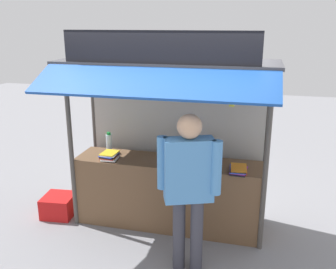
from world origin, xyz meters
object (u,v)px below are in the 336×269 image
(magazine_stack_right, at_px, (110,156))
(banana_bunch_inner_left, at_px, (142,92))
(banana_bunch_rightmost, at_px, (109,88))
(water_bottle_front_right, at_px, (166,148))
(banana_bunch_inner_right, at_px, (232,100))
(plastic_crate, at_px, (59,205))
(magazine_stack_front_left, at_px, (238,170))
(vendor_person, at_px, (189,180))
(water_bottle_center, at_px, (201,149))
(water_bottle_rear_center, at_px, (194,152))
(water_bottle_left, at_px, (109,143))
(magazine_stack_mid_right, at_px, (179,160))

(magazine_stack_right, xyz_separation_m, banana_bunch_inner_left, (0.54, -0.25, 0.89))
(banana_bunch_rightmost, bearing_deg, water_bottle_front_right, 40.15)
(banana_bunch_inner_right, xyz_separation_m, plastic_crate, (-2.34, 0.24, -1.67))
(magazine_stack_front_left, xyz_separation_m, vendor_person, (-0.46, -0.72, 0.12))
(water_bottle_center, bearing_deg, vendor_person, -87.16)
(water_bottle_rear_center, bearing_deg, banana_bunch_inner_left, -142.56)
(vendor_person, height_order, plastic_crate, vendor_person)
(water_bottle_center, height_order, plastic_crate, water_bottle_center)
(magazine_stack_right, relative_size, vendor_person, 0.15)
(plastic_crate, bearing_deg, magazine_stack_front_left, -0.31)
(water_bottle_center, bearing_deg, water_bottle_rear_center, -107.28)
(water_bottle_left, height_order, vendor_person, vendor_person)
(water_bottle_left, relative_size, magazine_stack_front_left, 0.87)
(banana_bunch_inner_left, bearing_deg, plastic_crate, 169.81)
(water_bottle_left, height_order, banana_bunch_inner_right, banana_bunch_inner_right)
(magazine_stack_mid_right, bearing_deg, banana_bunch_rightmost, -156.30)
(water_bottle_left, relative_size, banana_bunch_inner_right, 0.93)
(banana_bunch_inner_right, relative_size, plastic_crate, 0.74)
(water_bottle_rear_center, xyz_separation_m, vendor_person, (0.11, -0.90, 0.02))
(water_bottle_left, bearing_deg, plastic_crate, -159.81)
(water_bottle_rear_center, height_order, magazine_stack_front_left, water_bottle_rear_center)
(banana_bunch_rightmost, bearing_deg, water_bottle_left, 116.42)
(plastic_crate, bearing_deg, magazine_stack_right, 0.43)
(magazine_stack_front_left, bearing_deg, banana_bunch_rightmost, -171.40)
(magazine_stack_right, bearing_deg, water_bottle_center, 16.45)
(banana_bunch_inner_right, bearing_deg, magazine_stack_right, 170.79)
(water_bottle_center, xyz_separation_m, magazine_stack_front_left, (0.51, -0.35, -0.10))
(water_bottle_rear_center, relative_size, banana_bunch_inner_right, 0.92)
(banana_bunch_rightmost, xyz_separation_m, plastic_crate, (-0.93, 0.24, -1.74))
(water_bottle_rear_center, bearing_deg, water_bottle_center, 72.72)
(magazine_stack_right, bearing_deg, banana_bunch_inner_right, -9.21)
(magazine_stack_mid_right, bearing_deg, plastic_crate, -176.88)
(water_bottle_center, xyz_separation_m, banana_bunch_inner_left, (-0.59, -0.58, 0.81))
(banana_bunch_inner_left, xyz_separation_m, plastic_crate, (-1.34, 0.24, -1.70))
(water_bottle_front_right, bearing_deg, banana_bunch_rightmost, -139.85)
(magazine_stack_front_left, xyz_separation_m, banana_bunch_inner_left, (-1.10, -0.23, 0.91))
(water_bottle_left, xyz_separation_m, banana_bunch_rightmost, (0.25, -0.49, 0.84))
(magazine_stack_right, height_order, plastic_crate, magazine_stack_right)
(water_bottle_rear_center, xyz_separation_m, banana_bunch_inner_right, (0.47, -0.41, 0.77))
(water_bottle_left, relative_size, banana_bunch_rightmost, 1.24)
(water_bottle_rear_center, distance_m, plastic_crate, 2.08)
(magazine_stack_right, xyz_separation_m, banana_bunch_rightmost, (0.13, -0.25, 0.93))
(water_bottle_front_right, relative_size, water_bottle_left, 1.01)
(water_bottle_left, height_order, banana_bunch_inner_left, banana_bunch_inner_left)
(water_bottle_rear_center, bearing_deg, water_bottle_left, 175.81)
(water_bottle_left, bearing_deg, water_bottle_center, 3.91)
(water_bottle_front_right, distance_m, water_bottle_center, 0.45)
(vendor_person, bearing_deg, banana_bunch_rightmost, -46.29)
(water_bottle_center, distance_m, magazine_stack_right, 1.17)
(magazine_stack_mid_right, height_order, banana_bunch_inner_left, banana_bunch_inner_left)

